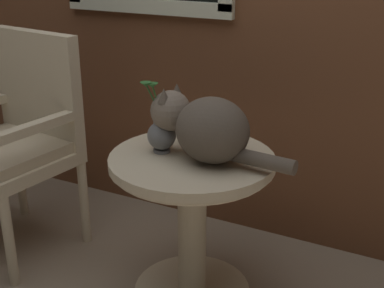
{
  "coord_description": "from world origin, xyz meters",
  "views": [
    {
      "loc": [
        1.09,
        -1.52,
        1.4
      ],
      "look_at": [
        0.24,
        0.13,
        0.68
      ],
      "focal_mm": 49.56,
      "sensor_mm": 36.0,
      "label": 1
    }
  ],
  "objects_px": {
    "cat": "(206,127)",
    "wicker_chair": "(19,133)",
    "wicker_side_table": "(192,202)",
    "pewter_vase_with_ivy": "(161,131)"
  },
  "relations": [
    {
      "from": "wicker_side_table",
      "to": "wicker_chair",
      "type": "height_order",
      "value": "wicker_chair"
    },
    {
      "from": "wicker_side_table",
      "to": "cat",
      "type": "bearing_deg",
      "value": -5.47
    },
    {
      "from": "pewter_vase_with_ivy",
      "to": "wicker_chair",
      "type": "bearing_deg",
      "value": 177.15
    },
    {
      "from": "cat",
      "to": "wicker_chair",
      "type": "bearing_deg",
      "value": 178.11
    },
    {
      "from": "wicker_chair",
      "to": "cat",
      "type": "distance_m",
      "value": 0.99
    },
    {
      "from": "cat",
      "to": "pewter_vase_with_ivy",
      "type": "height_order",
      "value": "pewter_vase_with_ivy"
    },
    {
      "from": "wicker_side_table",
      "to": "wicker_chair",
      "type": "relative_size",
      "value": 0.63
    },
    {
      "from": "wicker_chair",
      "to": "cat",
      "type": "height_order",
      "value": "wicker_chair"
    },
    {
      "from": "wicker_chair",
      "to": "pewter_vase_with_ivy",
      "type": "xyz_separation_m",
      "value": [
        0.79,
        -0.04,
        0.15
      ]
    },
    {
      "from": "wicker_side_table",
      "to": "wicker_chair",
      "type": "bearing_deg",
      "value": 178.34
    }
  ]
}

